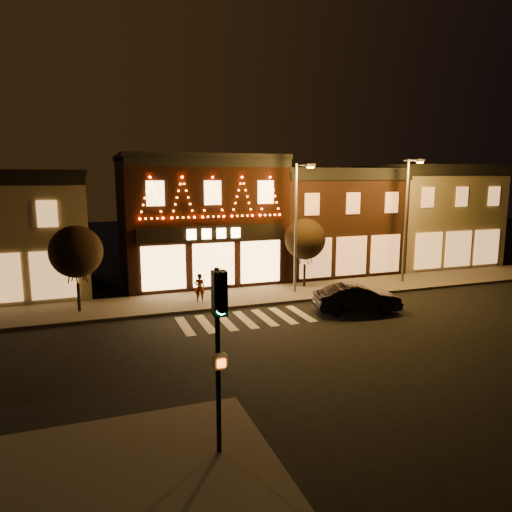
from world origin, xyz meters
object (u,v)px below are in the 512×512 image
pedestrian (200,288)px  streetlamp_mid (298,218)px  dark_sedan (357,298)px  traffic_signal_near (219,326)px

pedestrian → streetlamp_mid: bearing=-159.5°
streetlamp_mid → dark_sedan: 5.96m
streetlamp_mid → pedestrian: streetlamp_mid is taller
streetlamp_mid → pedestrian: (-5.89, -0.12, -3.63)m
dark_sedan → pedestrian: 8.45m
traffic_signal_near → dark_sedan: 14.57m
pedestrian → dark_sedan: bearing=169.4°
traffic_signal_near → streetlamp_mid: bearing=58.4°
traffic_signal_near → pedestrian: 14.80m
dark_sedan → streetlamp_mid: bearing=29.2°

